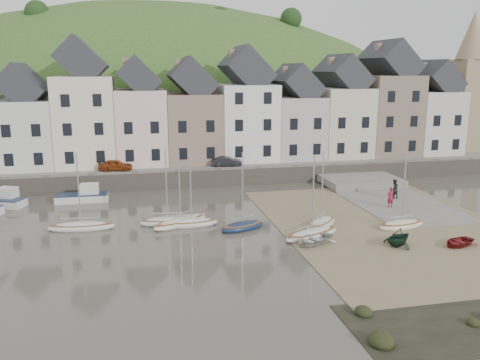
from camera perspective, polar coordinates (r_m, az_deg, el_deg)
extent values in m
plane|color=#413D33|center=(37.98, 1.91, -6.36)|extent=(160.00, 160.00, 0.00)
cube|color=#315622|center=(68.39, -4.59, 2.80)|extent=(90.00, 30.00, 1.50)
cube|color=slate|center=(57.05, -3.06, 1.68)|extent=(70.00, 7.00, 0.10)
cube|color=slate|center=(53.80, -2.46, 0.31)|extent=(70.00, 1.20, 1.80)
cube|color=#786649|center=(41.90, 16.73, -5.03)|extent=(18.00, 26.00, 0.06)
cube|color=slate|center=(50.50, 16.39, -1.99)|extent=(8.00, 18.00, 0.12)
ellipsoid|color=#315622|center=(99.63, -9.42, -5.32)|extent=(134.40, 84.00, 84.00)
cylinder|color=#382619|center=(84.08, -22.00, 15.57)|extent=(0.50, 0.50, 3.00)
sphere|color=#213D19|center=(84.28, -22.14, 17.26)|extent=(3.60, 3.60, 3.60)
cylinder|color=#382619|center=(87.03, -12.07, 16.05)|extent=(0.50, 0.50, 3.00)
sphere|color=#213D19|center=(87.22, -12.15, 17.69)|extent=(3.60, 3.60, 3.60)
cylinder|color=#382619|center=(86.30, -2.34, 16.34)|extent=(0.50, 0.50, 3.00)
sphere|color=#213D19|center=(86.50, -2.35, 17.99)|extent=(3.60, 3.60, 3.60)
cylinder|color=#382619|center=(88.19, 5.80, 16.20)|extent=(0.50, 0.50, 3.00)
sphere|color=#213D19|center=(88.39, 5.84, 17.82)|extent=(3.60, 3.60, 3.60)
cube|color=silver|center=(60.32, -22.90, 4.86)|extent=(5.80, 8.00, 7.50)
cube|color=gray|center=(60.20, -24.82, 11.07)|extent=(0.60, 0.90, 1.40)
cube|color=beige|center=(59.34, -17.13, 6.40)|extent=(6.40, 8.00, 10.00)
cube|color=gray|center=(59.27, -19.25, 14.23)|extent=(0.60, 0.90, 1.40)
cube|color=beige|center=(59.21, -11.22, 5.97)|extent=(5.60, 8.00, 8.50)
cube|color=gray|center=(58.84, -12.91, 12.76)|extent=(0.60, 0.90, 1.40)
cube|color=#876B5D|center=(59.63, -5.46, 5.95)|extent=(6.20, 8.00, 8.00)
cube|color=gray|center=(59.08, -7.13, 12.78)|extent=(0.60, 0.90, 1.40)
cube|color=silver|center=(60.66, 0.63, 6.59)|extent=(6.60, 8.00, 9.00)
cube|color=gray|center=(60.00, -0.93, 14.01)|extent=(0.60, 0.90, 1.40)
cube|color=#B2ACA3|center=(62.41, 6.27, 6.00)|extent=(5.80, 8.00, 7.50)
cube|color=gray|center=(61.57, 5.11, 12.16)|extent=(0.60, 0.90, 1.40)
cube|color=beige|center=(64.47, 11.34, 6.48)|extent=(6.00, 8.00, 8.50)
cube|color=gray|center=(63.56, 10.35, 13.01)|extent=(0.60, 0.90, 1.40)
cube|color=#7C6959|center=(67.12, 16.31, 7.10)|extent=(6.40, 8.00, 10.00)
cube|color=gray|center=(66.17, 15.50, 14.22)|extent=(0.60, 0.90, 1.40)
cube|color=beige|center=(70.33, 20.70, 6.21)|extent=(5.80, 8.00, 8.00)
cube|color=gray|center=(69.23, 20.12, 11.92)|extent=(0.60, 0.90, 1.40)
cube|color=#997F60|center=(73.23, 24.42, 7.69)|extent=(3.50, 3.50, 12.00)
cone|color=#997F60|center=(73.19, 25.07, 14.71)|extent=(4.00, 4.00, 6.00)
ellipsoid|color=silver|center=(41.20, -17.64, -5.14)|extent=(5.29, 1.84, 0.84)
ellipsoid|color=brown|center=(41.14, -17.66, -4.85)|extent=(4.86, 1.67, 0.20)
cylinder|color=#B2B5B7|center=(40.40, -17.93, -0.94)|extent=(0.10, 0.10, 5.60)
cylinder|color=#B2B5B7|center=(40.99, -17.71, -4.14)|extent=(2.86, 0.27, 0.08)
ellipsoid|color=silver|center=(40.99, -8.26, -4.75)|extent=(4.55, 1.68, 0.84)
ellipsoid|color=brown|center=(40.93, -8.27, -4.46)|extent=(4.18, 1.52, 0.20)
cylinder|color=#B2B5B7|center=(40.18, -8.39, -0.53)|extent=(0.10, 0.10, 5.60)
cylinder|color=#B2B5B7|center=(40.78, -8.29, -3.75)|extent=(2.47, 0.18, 0.08)
ellipsoid|color=beige|center=(40.72, -6.80, -4.83)|extent=(5.21, 4.16, 0.84)
ellipsoid|color=brown|center=(40.65, -6.81, -4.53)|extent=(4.78, 3.81, 0.20)
cylinder|color=#B2B5B7|center=(39.91, -6.92, -0.58)|extent=(0.10, 0.10, 5.60)
cylinder|color=#B2B5B7|center=(40.50, -6.83, -3.82)|extent=(2.45, 1.67, 0.08)
ellipsoid|color=silver|center=(40.34, -5.56, -4.96)|extent=(4.37, 1.70, 0.84)
ellipsoid|color=brown|center=(40.28, -5.57, -4.67)|extent=(4.02, 1.55, 0.20)
cylinder|color=#B2B5B7|center=(39.52, -5.66, -0.68)|extent=(0.10, 0.10, 5.60)
cylinder|color=#B2B5B7|center=(40.12, -5.59, -3.94)|extent=(2.37, 0.19, 0.08)
ellipsoid|color=silver|center=(37.94, 8.19, -6.18)|extent=(5.20, 3.38, 0.84)
ellipsoid|color=brown|center=(37.87, 8.20, -5.87)|extent=(4.78, 3.09, 0.20)
cylinder|color=#B2B5B7|center=(37.06, 8.34, -1.64)|extent=(0.10, 0.10, 5.60)
cylinder|color=#B2B5B7|center=(37.70, 8.22, -5.10)|extent=(2.56, 1.18, 0.08)
ellipsoid|color=#152442|center=(39.38, 0.28, -5.35)|extent=(4.14, 2.82, 0.84)
ellipsoid|color=brown|center=(39.31, 0.28, -5.04)|extent=(3.80, 2.58, 0.20)
cylinder|color=#B2B5B7|center=(38.54, 0.29, -0.96)|extent=(0.10, 0.10, 5.60)
cylinder|color=#B2B5B7|center=(39.15, 0.28, -4.30)|extent=(2.00, 0.86, 0.08)
ellipsoid|color=silver|center=(40.61, 9.21, -4.95)|extent=(3.99, 3.86, 0.84)
ellipsoid|color=brown|center=(40.54, 9.22, -4.66)|extent=(3.66, 3.53, 0.20)
cylinder|color=#B2B5B7|center=(39.79, 9.37, -0.69)|extent=(0.10, 0.10, 5.60)
cylinder|color=#B2B5B7|center=(40.39, 9.25, -3.94)|extent=(1.69, 1.58, 0.08)
ellipsoid|color=beige|center=(41.72, 17.91, -4.94)|extent=(4.32, 2.19, 0.84)
ellipsoid|color=brown|center=(41.66, 17.94, -4.65)|extent=(3.97, 2.00, 0.20)
cylinder|color=#B2B5B7|center=(40.93, 18.21, -0.79)|extent=(0.10, 0.10, 5.60)
cylinder|color=#B2B5B7|center=(41.51, 17.98, -3.95)|extent=(2.25, 0.47, 0.08)
cube|color=silver|center=(50.66, -25.60, -2.35)|extent=(4.73, 3.31, 0.70)
cube|color=#152442|center=(50.57, -25.64, -1.95)|extent=(4.66, 3.32, 0.08)
cube|color=silver|center=(50.57, -24.96, -1.32)|extent=(1.89, 1.71, 1.00)
cube|color=silver|center=(49.66, -17.55, -1.97)|extent=(4.87, 1.80, 0.70)
cube|color=#152442|center=(49.57, -17.57, -1.56)|extent=(4.77, 1.85, 0.08)
cube|color=silver|center=(49.40, -16.77, -0.98)|extent=(1.72, 1.24, 1.00)
imported|color=beige|center=(36.39, 8.36, -6.67)|extent=(4.09, 3.76, 0.69)
imported|color=black|center=(37.21, 17.61, -6.20)|extent=(3.17, 3.00, 1.31)
imported|color=maroon|center=(38.84, 23.61, -6.47)|extent=(3.26, 2.81, 0.57)
imported|color=maroon|center=(46.88, 16.77, -1.89)|extent=(0.72, 0.52, 1.84)
imported|color=black|center=(50.15, 17.15, -0.98)|extent=(1.03, 0.88, 1.87)
imported|color=maroon|center=(55.30, -14.01, 1.66)|extent=(3.73, 1.92, 1.21)
imported|color=black|center=(56.20, -1.52, 2.15)|extent=(3.47, 1.56, 1.11)
ellipsoid|color=black|center=(27.96, 25.06, -14.53)|extent=(0.67, 0.74, 0.43)
ellipsoid|color=black|center=(27.13, 13.90, -14.39)|extent=(0.90, 0.99, 0.58)
ellipsoid|color=black|center=(24.71, 15.80, -17.21)|extent=(1.17, 1.29, 0.76)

